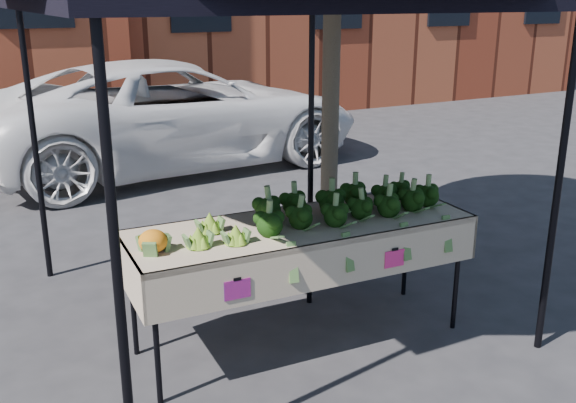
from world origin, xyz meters
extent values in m
plane|color=#2B2B2D|center=(0.00, 0.00, 0.00)|extent=(90.00, 90.00, 0.00)
cube|color=beige|center=(0.12, 0.14, 0.45)|extent=(2.43, 0.89, 0.90)
cube|color=#F22D8C|center=(-0.51, -0.26, 0.70)|extent=(0.17, 0.01, 0.12)
cube|color=#E92C79|center=(0.62, -0.26, 0.70)|extent=(0.17, 0.01, 0.12)
ellipsoid|color=black|center=(0.48, 0.16, 1.01)|extent=(1.51, 0.54, 0.22)
ellipsoid|color=#9BBE31|center=(-0.54, 0.12, 0.99)|extent=(0.40, 0.44, 0.17)
ellipsoid|color=orange|center=(-0.93, 0.09, 0.98)|extent=(0.17, 0.17, 0.16)
camera|label=1|loc=(-1.90, -3.55, 2.38)|focal=40.56mm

